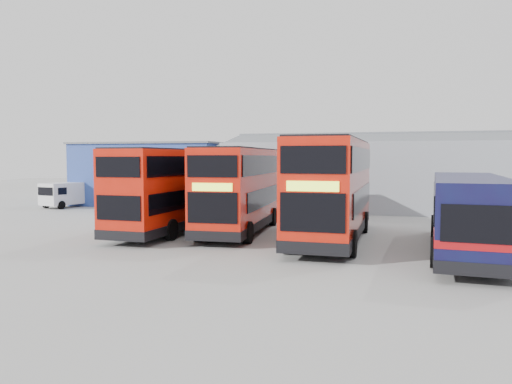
# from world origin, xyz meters

# --- Properties ---
(ground_plane) EXTENTS (120.00, 120.00, 0.00)m
(ground_plane) POSITION_xyz_m (0.00, 0.00, 0.00)
(ground_plane) COLOR gray
(ground_plane) RESTS_ON ground
(office_block) EXTENTS (12.30, 8.32, 5.12)m
(office_block) POSITION_xyz_m (-14.00, 17.99, 2.58)
(office_block) COLOR navy
(office_block) RESTS_ON ground
(maintenance_shed) EXTENTS (30.50, 12.00, 5.89)m
(maintenance_shed) POSITION_xyz_m (8.00, 20.00, 2.60)
(maintenance_shed) COLOR #959BA3
(maintenance_shed) RESTS_ON ground
(double_decker_left) EXTENTS (2.87, 10.40, 4.36)m
(double_decker_left) POSITION_xyz_m (-5.91, 3.65, 2.17)
(double_decker_left) COLOR red
(double_decker_left) RESTS_ON ground
(double_decker_centre) EXTENTS (3.09, 10.54, 4.41)m
(double_decker_centre) POSITION_xyz_m (-2.41, 4.64, 2.19)
(double_decker_centre) COLOR red
(double_decker_centre) RESTS_ON ground
(double_decker_right) EXTENTS (3.00, 11.33, 4.77)m
(double_decker_right) POSITION_xyz_m (2.55, 3.11, 2.37)
(double_decker_right) COLOR red
(double_decker_right) RESTS_ON ground
(single_decker_blue) EXTENTS (3.48, 11.77, 3.15)m
(single_decker_blue) POSITION_xyz_m (8.27, 1.31, 1.56)
(single_decker_blue) COLOR #0C1135
(single_decker_blue) RESTS_ON ground
(panel_van) EXTENTS (2.69, 4.71, 1.94)m
(panel_van) POSITION_xyz_m (-19.44, 13.44, 1.08)
(panel_van) COLOR silver
(panel_van) RESTS_ON ground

